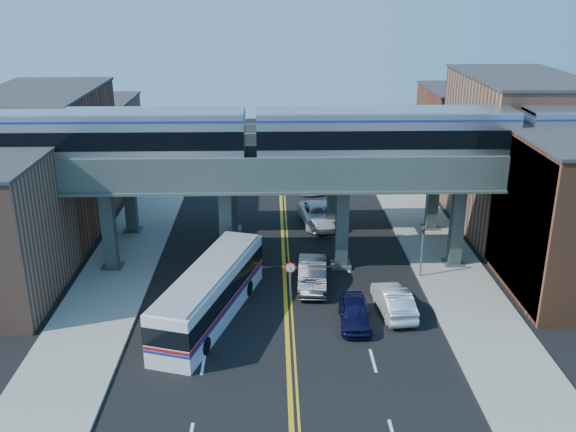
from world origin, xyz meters
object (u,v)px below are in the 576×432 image
at_px(traffic_signal, 422,247).
at_px(car_lane_a, 355,312).
at_px(transit_train, 385,135).
at_px(transit_bus, 210,294).
at_px(car_lane_c, 319,215).
at_px(car_lane_b, 312,274).
at_px(car_lane_d, 308,181).
at_px(car_parked_curb, 394,301).
at_px(stop_sign, 290,275).

height_order(traffic_signal, car_lane_a, traffic_signal).
height_order(transit_train, transit_bus, transit_train).
height_order(traffic_signal, transit_bus, traffic_signal).
distance_m(traffic_signal, car_lane_c, 12.19).
xyz_separation_m(transit_bus, car_lane_c, (7.57, 15.51, -0.76)).
distance_m(transit_bus, car_lane_b, 7.52).
xyz_separation_m(traffic_signal, car_lane_d, (-6.49, 20.04, -1.49)).
relative_size(car_lane_d, car_parked_curb, 1.14).
bearing_deg(car_lane_d, car_lane_a, -93.90).
relative_size(transit_train, traffic_signal, 12.72).
distance_m(car_lane_a, car_lane_d, 26.14).
height_order(stop_sign, car_lane_d, stop_sign).
bearing_deg(transit_train, car_lane_a, -108.42).
bearing_deg(stop_sign, car_lane_b, 52.03).
height_order(car_lane_c, car_parked_curb, car_lane_c).
bearing_deg(car_parked_curb, transit_bus, -3.69).
height_order(stop_sign, car_lane_c, stop_sign).
height_order(transit_train, car_parked_curb, transit_train).
xyz_separation_m(transit_bus, car_lane_b, (6.32, 4.02, -0.73)).
relative_size(car_lane_c, car_parked_curb, 1.22).
relative_size(transit_train, car_lane_a, 11.89).
height_order(car_lane_a, car_lane_d, car_lane_d).
bearing_deg(car_lane_c, transit_bus, -123.70).
bearing_deg(transit_bus, transit_train, -40.58).
bearing_deg(car_lane_d, car_lane_b, -99.17).
xyz_separation_m(transit_bus, car_lane_a, (8.50, -0.98, -0.84)).
bearing_deg(transit_bus, car_lane_d, 1.00).
distance_m(traffic_signal, transit_bus, 14.65).
bearing_deg(transit_bus, car_lane_b, -40.50).
height_order(car_lane_a, car_lane_c, car_lane_c).
relative_size(transit_train, car_lane_d, 9.36).
distance_m(car_lane_b, car_lane_d, 21.14).
xyz_separation_m(transit_train, car_lane_d, (-3.96, 18.04, -8.66)).
xyz_separation_m(car_lane_c, car_lane_d, (-0.34, 9.62, -0.02)).
relative_size(transit_train, transit_bus, 4.26).
distance_m(car_lane_d, car_parked_curb, 25.09).
height_order(transit_bus, car_lane_b, transit_bus).
height_order(transit_bus, car_lane_a, transit_bus).
xyz_separation_m(car_lane_b, car_lane_d, (0.91, 21.12, -0.05)).
bearing_deg(car_lane_d, traffic_signal, -78.75).
distance_m(transit_train, car_lane_b, 10.36).
height_order(car_lane_b, car_lane_d, car_lane_b).
relative_size(traffic_signal, car_lane_d, 0.74).
bearing_deg(car_lane_a, transit_train, 74.07).
height_order(stop_sign, transit_bus, transit_bus).
xyz_separation_m(transit_train, transit_bus, (-11.19, -7.10, -7.88)).
height_order(transit_train, car_lane_c, transit_train).
xyz_separation_m(transit_train, car_parked_curb, (-0.17, -6.76, -8.66)).
relative_size(transit_bus, car_lane_d, 2.20).
relative_size(car_lane_a, car_lane_c, 0.73).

